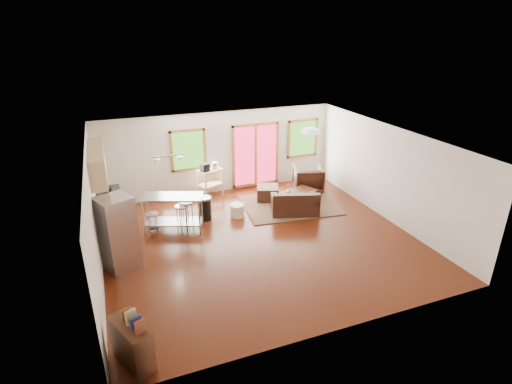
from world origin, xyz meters
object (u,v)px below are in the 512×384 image
object	(u,v)px
coffee_table	(299,193)
island	(173,207)
kitchen_cart	(210,174)
loveseat	(295,205)
refrigerator	(118,233)
ottoman	(268,193)
armchair	(308,178)
rug	(289,205)

from	to	relation	value
coffee_table	island	xyz separation A→B (m)	(-3.85, -0.37, 0.33)
coffee_table	kitchen_cart	world-z (taller)	kitchen_cart
island	kitchen_cart	bearing A→B (deg)	51.24
loveseat	island	world-z (taller)	island
coffee_table	island	distance (m)	3.88
refrigerator	island	distance (m)	1.89
ottoman	island	world-z (taller)	island
coffee_table	refrigerator	world-z (taller)	refrigerator
coffee_table	armchair	world-z (taller)	armchair
armchair	ottoman	xyz separation A→B (m)	(-1.47, -0.15, -0.25)
ottoman	island	size ratio (longest dim) A/B	0.38
loveseat	armchair	xyz separation A→B (m)	(1.13, 1.37, 0.19)
armchair	ottoman	bearing A→B (deg)	23.52
refrigerator	kitchen_cart	xyz separation A→B (m)	(2.87, 3.09, -0.06)
armchair	rug	bearing A→B (deg)	55.17
rug	kitchen_cart	bearing A→B (deg)	144.60
coffee_table	island	bearing A→B (deg)	-174.54
refrigerator	island	bearing A→B (deg)	18.25
rug	refrigerator	xyz separation A→B (m)	(-4.92, -1.63, 0.83)
loveseat	refrigerator	size ratio (longest dim) A/B	0.89
rug	ottoman	xyz separation A→B (m)	(-0.45, 0.64, 0.20)
rug	armchair	world-z (taller)	armchair
armchair	island	xyz separation A→B (m)	(-4.55, -1.16, 0.22)
rug	island	world-z (taller)	island
coffee_table	ottoman	distance (m)	1.01
ottoman	armchair	bearing A→B (deg)	5.97
rug	coffee_table	size ratio (longest dim) A/B	2.32
rug	refrigerator	distance (m)	5.25
loveseat	refrigerator	bearing A→B (deg)	-149.36
coffee_table	island	world-z (taller)	island
loveseat	armchair	bearing A→B (deg)	68.73
coffee_table	kitchen_cart	size ratio (longest dim) A/B	1.03
island	ottoman	bearing A→B (deg)	18.09
ottoman	island	bearing A→B (deg)	-161.91
ottoman	loveseat	bearing A→B (deg)	-74.38
ottoman	refrigerator	world-z (taller)	refrigerator
ottoman	kitchen_cart	size ratio (longest dim) A/B	0.57
rug	kitchen_cart	xyz separation A→B (m)	(-2.06, 1.46, 0.77)
armchair	kitchen_cart	world-z (taller)	kitchen_cart
ottoman	kitchen_cart	world-z (taller)	kitchen_cart
refrigerator	island	xyz separation A→B (m)	(1.40, 1.26, -0.16)
rug	ottoman	distance (m)	0.80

